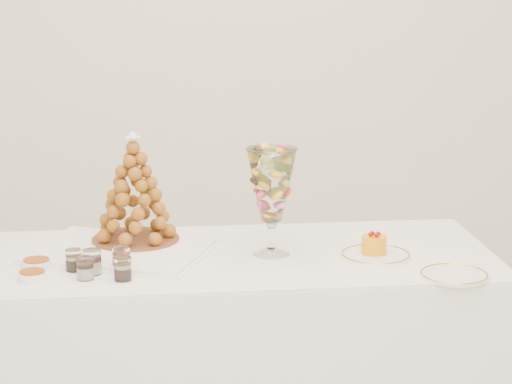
{
  "coord_description": "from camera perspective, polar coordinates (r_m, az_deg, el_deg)",
  "views": [
    {
      "loc": [
        -0.21,
        -2.8,
        1.66
      ],
      "look_at": [
        -0.0,
        0.22,
        0.93
      ],
      "focal_mm": 70.0,
      "sensor_mm": 36.0,
      "label": 1
    }
  ],
  "objects": [
    {
      "name": "spare_plate",
      "position": [
        3.12,
        11.26,
        -4.68
      ],
      "size": [
        0.21,
        0.21,
        0.01
      ],
      "primitive_type": "cylinder",
      "color": "white",
      "rests_on": "buffet_table"
    },
    {
      "name": "verrine_a",
      "position": [
        3.16,
        -10.37,
        -3.85
      ],
      "size": [
        0.06,
        0.06,
        0.07
      ],
      "primitive_type": "cylinder",
      "rotation": [
        0.0,
        0.0,
        0.32
      ],
      "color": "white",
      "rests_on": "buffet_table"
    },
    {
      "name": "mousse_cake",
      "position": [
        3.27,
        6.76,
        -2.99
      ],
      "size": [
        0.08,
        0.08,
        0.07
      ],
      "color": "orange",
      "rests_on": "cake_plate"
    },
    {
      "name": "ramekin_front",
      "position": [
        3.1,
        -12.66,
        -4.72
      ],
      "size": [
        0.09,
        0.09,
        0.03
      ],
      "primitive_type": "cylinder",
      "color": "white",
      "rests_on": "buffet_table"
    },
    {
      "name": "croquembouche",
      "position": [
        3.36,
        -6.98,
        0.22
      ],
      "size": [
        0.3,
        0.3,
        0.37
      ],
      "rotation": [
        0.0,
        0.0,
        -0.24
      ],
      "color": "brown",
      "rests_on": "lace_tray"
    },
    {
      "name": "verrine_b",
      "position": [
        3.12,
        -9.35,
        -3.96
      ],
      "size": [
        0.06,
        0.06,
        0.08
      ],
      "primitive_type": "cylinder",
      "rotation": [
        0.0,
        0.0,
        0.08
      ],
      "color": "white",
      "rests_on": "buffet_table"
    },
    {
      "name": "verrine_e",
      "position": [
        3.05,
        -7.63,
        -4.38
      ],
      "size": [
        0.06,
        0.06,
        0.07
      ],
      "primitive_type": "cylinder",
      "rotation": [
        0.0,
        0.0,
        -0.09
      ],
      "color": "white",
      "rests_on": "buffet_table"
    },
    {
      "name": "cake_plate",
      "position": [
        3.28,
        6.85,
        -3.62
      ],
      "size": [
        0.23,
        0.23,
        0.01
      ],
      "primitive_type": "cylinder",
      "color": "white",
      "rests_on": "buffet_table"
    },
    {
      "name": "lace_tray",
      "position": [
        3.32,
        -7.82,
        -3.35
      ],
      "size": [
        0.65,
        0.57,
        0.02
      ],
      "primitive_type": "cube",
      "rotation": [
        0.0,
        0.0,
        -0.35
      ],
      "color": "white",
      "rests_on": "buffet_table"
    },
    {
      "name": "ramekin_back",
      "position": [
        3.2,
        -12.43,
        -4.08
      ],
      "size": [
        0.09,
        0.09,
        0.03
      ],
      "primitive_type": "cylinder",
      "color": "white",
      "rests_on": "buffet_table"
    },
    {
      "name": "buffet_table",
      "position": [
        3.39,
        -2.2,
        -9.25
      ],
      "size": [
        1.86,
        0.81,
        0.7
      ],
      "rotation": [
        0.0,
        0.0,
        0.04
      ],
      "color": "white",
      "rests_on": "ground"
    },
    {
      "name": "verrine_d",
      "position": [
        3.07,
        -9.73,
        -4.32
      ],
      "size": [
        0.06,
        0.06,
        0.07
      ],
      "primitive_type": "cylinder",
      "rotation": [
        0.0,
        0.0,
        -0.16
      ],
      "color": "white",
      "rests_on": "buffet_table"
    },
    {
      "name": "verrine_c",
      "position": [
        3.14,
        -7.7,
        -3.8
      ],
      "size": [
        0.07,
        0.07,
        0.08
      ],
      "primitive_type": "cylinder",
      "rotation": [
        0.0,
        0.0,
        -0.2
      ],
      "color": "white",
      "rests_on": "buffet_table"
    },
    {
      "name": "macaron_vase",
      "position": [
        3.23,
        0.89,
        0.35
      ],
      "size": [
        0.16,
        0.16,
        0.35
      ],
      "color": "white",
      "rests_on": "buffet_table"
    }
  ]
}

